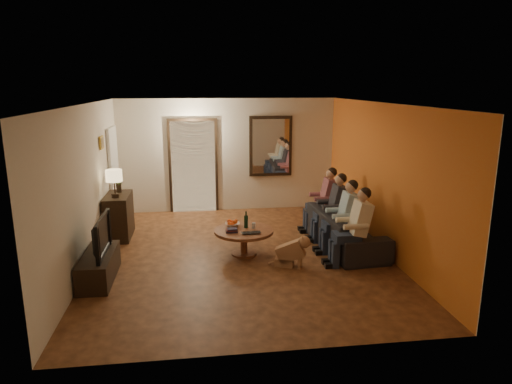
{
  "coord_description": "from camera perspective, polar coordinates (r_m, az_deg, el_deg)",
  "views": [
    {
      "loc": [
        -0.74,
        -7.47,
        2.91
      ],
      "look_at": [
        0.3,
        0.3,
        1.05
      ],
      "focal_mm": 32.0,
      "sensor_mm": 36.0,
      "label": 1
    }
  ],
  "objects": [
    {
      "name": "wine_bottle",
      "position": [
        7.99,
        -1.26,
        -3.44
      ],
      "size": [
        0.07,
        0.07,
        0.31
      ],
      "primitive_type": null,
      "color": "black",
      "rests_on": "coffee_table"
    },
    {
      "name": "oranges",
      "position": [
        8.09,
        -2.97,
        -3.62
      ],
      "size": [
        0.2,
        0.2,
        0.08
      ],
      "primitive_type": null,
      "color": "#FF5315",
      "rests_on": "bowl"
    },
    {
      "name": "floor",
      "position": [
        8.05,
        -1.85,
        -7.85
      ],
      "size": [
        5.0,
        6.0,
        0.01
      ],
      "primitive_type": "cube",
      "color": "#3F2010",
      "rests_on": "ground"
    },
    {
      "name": "mirror_frame",
      "position": [
        10.67,
        1.84,
        5.75
      ],
      "size": [
        1.0,
        0.05,
        1.4
      ],
      "primitive_type": "cube",
      "color": "black",
      "rests_on": "back_wall"
    },
    {
      "name": "sofa",
      "position": [
        8.53,
        10.91,
        -4.54
      ],
      "size": [
        2.28,
        1.03,
        0.65
      ],
      "primitive_type": "imported",
      "rotation": [
        0.0,
        0.0,
        1.65
      ],
      "color": "black",
      "rests_on": "floor"
    },
    {
      "name": "dresser",
      "position": [
        9.22,
        -16.77,
        -2.89
      ],
      "size": [
        0.45,
        0.95,
        0.84
      ],
      "primitive_type": "cube",
      "color": "black",
      "rests_on": "floor"
    },
    {
      "name": "fridge_glimpse",
      "position": [
        10.65,
        -6.47,
        2.38
      ],
      "size": [
        0.45,
        0.03,
        1.7
      ],
      "primitive_type": "cube",
      "color": "silver",
      "rests_on": "floor"
    },
    {
      "name": "person_c",
      "position": [
        8.7,
        9.75,
        -2.25
      ],
      "size": [
        0.6,
        0.4,
        1.2
      ],
      "primitive_type": null,
      "color": "tan",
      "rests_on": "sofa"
    },
    {
      "name": "white_door",
      "position": [
        10.1,
        -17.29,
        1.95
      ],
      "size": [
        0.06,
        0.85,
        2.04
      ],
      "primitive_type": "cube",
      "color": "white",
      "rests_on": "floor"
    },
    {
      "name": "right_wall",
      "position": [
        8.3,
        15.52,
        1.67
      ],
      "size": [
        0.02,
        6.0,
        2.6
      ],
      "primitive_type": "cube",
      "color": "beige",
      "rests_on": "floor"
    },
    {
      "name": "left_wall",
      "position": [
        7.84,
        -20.41,
        0.65
      ],
      "size": [
        0.02,
        6.0,
        2.6
      ],
      "primitive_type": "cube",
      "color": "beige",
      "rests_on": "floor"
    },
    {
      "name": "coffee_table",
      "position": [
        8.0,
        -1.52,
        -6.26
      ],
      "size": [
        1.05,
        1.05,
        0.45
      ],
      "primitive_type": "cylinder",
      "rotation": [
        0.0,
        0.0,
        -0.03
      ],
      "color": "#5A2B1B",
      "rests_on": "floor"
    },
    {
      "name": "orange_accent",
      "position": [
        8.3,
        15.46,
        1.67
      ],
      "size": [
        0.01,
        6.0,
        2.6
      ],
      "primitive_type": "cube",
      "color": "orange",
      "rests_on": "right_wall"
    },
    {
      "name": "framed_art",
      "position": [
        9.0,
        -18.75,
        5.88
      ],
      "size": [
        0.03,
        0.28,
        0.24
      ],
      "primitive_type": "cube",
      "color": "#B28C33",
      "rests_on": "left_wall"
    },
    {
      "name": "table_lamp",
      "position": [
        8.85,
        -17.28,
        1.02
      ],
      "size": [
        0.3,
        0.3,
        0.54
      ],
      "primitive_type": null,
      "color": "beige",
      "rests_on": "dresser"
    },
    {
      "name": "person_d",
      "position": [
        9.25,
        8.66,
        -1.27
      ],
      "size": [
        0.6,
        0.4,
        1.2
      ],
      "primitive_type": null,
      "color": "tan",
      "rests_on": "sofa"
    },
    {
      "name": "bowl",
      "position": [
        8.11,
        -2.97,
        -4.08
      ],
      "size": [
        0.26,
        0.26,
        0.06
      ],
      "primitive_type": "imported",
      "color": "white",
      "rests_on": "coffee_table"
    },
    {
      "name": "door_trim",
      "position": [
        10.61,
        -7.84,
        3.12
      ],
      "size": [
        1.12,
        0.04,
        2.22
      ],
      "primitive_type": "cube",
      "color": "black",
      "rests_on": "floor"
    },
    {
      "name": "front_wall",
      "position": [
        4.81,
        1.67,
        -6.22
      ],
      "size": [
        5.0,
        0.02,
        2.6
      ],
      "primitive_type": "cube",
      "color": "beige",
      "rests_on": "floor"
    },
    {
      "name": "mirror_glass",
      "position": [
        10.64,
        1.87,
        5.72
      ],
      "size": [
        0.86,
        0.02,
        1.26
      ],
      "primitive_type": "cube",
      "color": "white",
      "rests_on": "back_wall"
    },
    {
      "name": "tv",
      "position": [
        7.25,
        -19.34,
        -5.19
      ],
      "size": [
        1.0,
        0.13,
        0.58
      ],
      "primitive_type": "imported",
      "rotation": [
        0.0,
        0.0,
        1.57
      ],
      "color": "black",
      "rests_on": "tv_stand"
    },
    {
      "name": "ceiling",
      "position": [
        7.51,
        -2.0,
        10.97
      ],
      "size": [
        5.0,
        6.0,
        0.01
      ],
      "primitive_type": "cube",
      "color": "white",
      "rests_on": "back_wall"
    },
    {
      "name": "wine_glass",
      "position": [
        7.98,
        -0.28,
        -4.22
      ],
      "size": [
        0.06,
        0.06,
        0.1
      ],
      "primitive_type": "cylinder",
      "color": "silver",
      "rests_on": "coffee_table"
    },
    {
      "name": "person_b",
      "position": [
        8.15,
        10.99,
        -3.37
      ],
      "size": [
        0.6,
        0.4,
        1.2
      ],
      "primitive_type": null,
      "color": "tan",
      "rests_on": "sofa"
    },
    {
      "name": "back_wall",
      "position": [
        10.62,
        -3.55,
        4.6
      ],
      "size": [
        5.0,
        0.02,
        2.6
      ],
      "primitive_type": "cube",
      "color": "beige",
      "rests_on": "floor"
    },
    {
      "name": "kitchen_doorway",
      "position": [
        10.62,
        -7.84,
        3.13
      ],
      "size": [
        1.0,
        0.06,
        2.1
      ],
      "primitive_type": "cube",
      "color": "#FFE0A5",
      "rests_on": "floor"
    },
    {
      "name": "flower_vase",
      "position": [
        9.29,
        -16.82,
        1.3
      ],
      "size": [
        0.14,
        0.14,
        0.44
      ],
      "primitive_type": null,
      "color": "#AF1412",
      "rests_on": "dresser"
    },
    {
      "name": "dog",
      "position": [
        7.48,
        4.33,
        -7.29
      ],
      "size": [
        0.61,
        0.42,
        0.56
      ],
      "primitive_type": null,
      "rotation": [
        0.0,
        0.0,
        -0.36
      ],
      "color": "#966545",
      "rests_on": "floor"
    },
    {
      "name": "laptop",
      "position": [
        7.67,
        -0.56,
        -5.25
      ],
      "size": [
        0.34,
        0.22,
        0.03
      ],
      "primitive_type": "imported",
      "rotation": [
        0.0,
        0.0,
        0.03
      ],
      "color": "black",
      "rests_on": "coffee_table"
    },
    {
      "name": "person_a",
      "position": [
        7.61,
        12.41,
        -4.65
      ],
      "size": [
        0.6,
        0.4,
        1.2
      ],
      "primitive_type": null,
      "color": "tan",
      "rests_on": "sofa"
    },
    {
      "name": "art_canvas",
      "position": [
        9.0,
        -18.65,
        5.89
      ],
      "size": [
        0.01,
        0.22,
        0.18
      ],
      "primitive_type": "cube",
      "color": "brown",
      "rests_on": "left_wall"
    },
    {
      "name": "book_stack",
      "position": [
        7.81,
        -3.06,
        -4.77
      ],
      "size": [
        0.2,
        0.15,
        0.07
      ],
      "primitive_type": null,
      "color": "black",
      "rests_on": "coffee_table"
    },
    {
      "name": "tv_stand",
      "position": [
        7.41,
        -19.04,
        -8.82
      ],
      "size": [
        0.45,
        1.24,
        0.41
      ],
      "primitive_type": "cube",
      "color": "black",
      "rests_on": "floor"
    }
  ]
}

